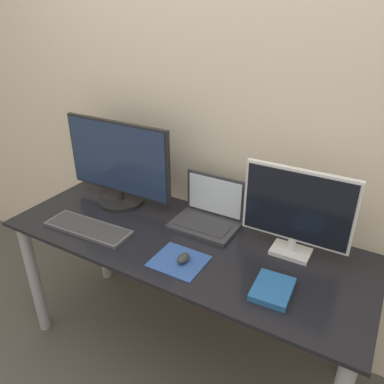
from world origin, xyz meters
name	(u,v)px	position (x,y,z in m)	size (l,w,h in m)	color
wall_back	(223,118)	(0.00, 0.74, 1.25)	(7.00, 0.05, 2.50)	beige
desk	(183,262)	(0.00, 0.34, 0.62)	(1.75, 0.68, 0.76)	black
monitor_left	(118,164)	(-0.49, 0.48, 0.99)	(0.65, 0.25, 0.47)	black
monitor_right	(297,211)	(0.48, 0.48, 0.98)	(0.47, 0.12, 0.41)	silver
laptop	(209,213)	(0.04, 0.53, 0.82)	(0.33, 0.23, 0.24)	#333338
keyboard	(88,228)	(-0.45, 0.17, 0.77)	(0.46, 0.17, 0.02)	#4C4C51
mousepad	(179,261)	(0.08, 0.18, 0.76)	(0.23, 0.20, 0.00)	#2D519E
mouse	(183,258)	(0.10, 0.18, 0.78)	(0.04, 0.07, 0.04)	#333333
book	(272,289)	(0.50, 0.20, 0.77)	(0.16, 0.19, 0.03)	#235B9E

